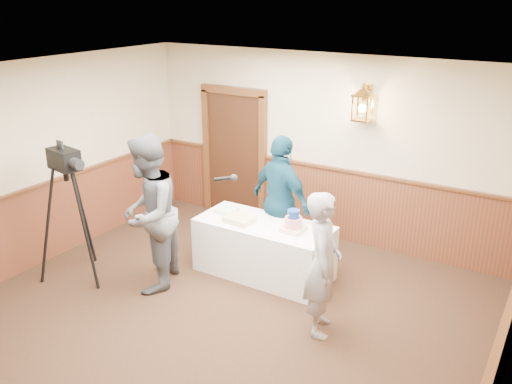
% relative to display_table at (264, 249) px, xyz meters
% --- Properties ---
extents(ground, '(7.00, 7.00, 0.00)m').
position_rel_display_table_xyz_m(ground, '(0.12, -1.90, -0.38)').
color(ground, black).
rests_on(ground, ground).
extents(room_shell, '(6.02, 7.02, 2.81)m').
position_rel_display_table_xyz_m(room_shell, '(0.07, -1.45, 1.15)').
color(room_shell, beige).
rests_on(room_shell, ground).
extents(display_table, '(1.80, 0.80, 0.75)m').
position_rel_display_table_xyz_m(display_table, '(0.00, 0.00, 0.00)').
color(display_table, white).
rests_on(display_table, ground).
extents(tiered_cake, '(0.28, 0.28, 0.29)m').
position_rel_display_table_xyz_m(tiered_cake, '(0.44, -0.02, 0.49)').
color(tiered_cake, beige).
rests_on(tiered_cake, display_table).
extents(sheet_cake_yellow, '(0.39, 0.32, 0.08)m').
position_rel_display_table_xyz_m(sheet_cake_yellow, '(-0.29, -0.14, 0.41)').
color(sheet_cake_yellow, '#D3B87E').
rests_on(sheet_cake_yellow, display_table).
extents(sheet_cake_green, '(0.28, 0.22, 0.06)m').
position_rel_display_table_xyz_m(sheet_cake_green, '(-0.62, 0.03, 0.41)').
color(sheet_cake_green, '#B5F0A9').
rests_on(sheet_cake_green, display_table).
extents(interviewer, '(1.67, 1.20, 2.01)m').
position_rel_display_table_xyz_m(interviewer, '(-1.08, -1.01, 0.63)').
color(interviewer, '#52565B').
rests_on(interviewer, ground).
extents(baker, '(0.60, 0.71, 1.66)m').
position_rel_display_table_xyz_m(baker, '(1.20, -0.78, 0.46)').
color(baker, gray).
rests_on(baker, ground).
extents(assistant_p, '(1.16, 0.78, 1.83)m').
position_rel_display_table_xyz_m(assistant_p, '(0.01, 0.44, 0.54)').
color(assistant_p, navy).
rests_on(assistant_p, ground).
extents(tv_camera_rig, '(0.70, 0.65, 1.78)m').
position_rel_display_table_xyz_m(tv_camera_rig, '(-2.09, -1.36, 0.42)').
color(tv_camera_rig, black).
rests_on(tv_camera_rig, ground).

